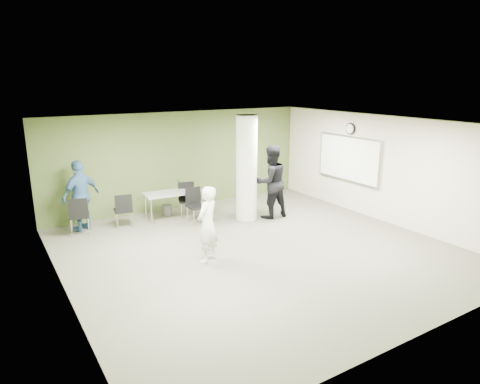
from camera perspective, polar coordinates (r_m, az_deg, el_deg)
floor at (r=9.63m, az=2.27°, el=-7.73°), size 8.00×8.00×0.00m
ceiling at (r=8.94m, az=2.45°, el=9.08°), size 8.00×8.00×0.00m
wall_back at (r=12.62m, az=-7.89°, el=4.23°), size 8.00×2.80×0.02m
wall_left at (r=7.77m, az=-22.94°, el=-3.56°), size 0.02×8.00×2.80m
wall_right_cream at (r=11.85m, az=18.62°, el=2.89°), size 0.02×8.00×2.80m
column at (r=11.35m, az=0.88°, el=3.18°), size 0.56×0.56×2.80m
whiteboard at (r=12.56m, az=14.24°, el=4.32°), size 0.05×2.30×1.30m
wall_clock at (r=12.44m, az=14.50°, el=8.17°), size 0.06×0.32×0.32m
folding_table at (r=11.69m, az=-8.82°, el=-0.20°), size 1.61×0.78×0.99m
wastebasket at (r=12.12m, az=-9.70°, el=-2.39°), size 0.26×0.26×0.30m
chair_back_left at (r=11.06m, az=-20.70°, el=-2.65°), size 0.56×0.56×0.95m
chair_back_right at (r=11.28m, az=-15.28°, el=-2.05°), size 0.51×0.51×0.89m
chair_table_left at (r=11.36m, az=-5.98°, el=-1.40°), size 0.46×0.46×0.92m
chair_table_right at (r=11.93m, az=-7.09°, el=-0.60°), size 0.58×0.58×0.93m
woman_white at (r=8.82m, az=-4.37°, el=-4.34°), size 0.70×0.64×1.61m
man_black at (r=11.60m, az=4.12°, el=1.37°), size 1.01×0.80×2.00m
man_blue at (r=11.30m, az=-20.45°, el=-0.48°), size 1.13×0.85×1.79m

